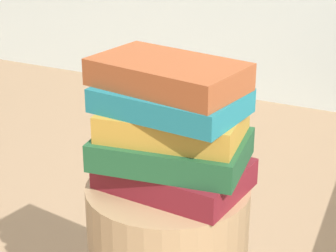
% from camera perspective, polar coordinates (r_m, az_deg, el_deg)
% --- Properties ---
extents(book_maroon, '(0.30, 0.22, 0.06)m').
position_cam_1_polar(book_maroon, '(1.27, 0.57, -4.34)').
color(book_maroon, maroon).
rests_on(book_maroon, side_table).
extents(book_forest, '(0.32, 0.24, 0.06)m').
position_cam_1_polar(book_forest, '(1.25, 0.35, -2.12)').
color(book_forest, '#1E512D').
rests_on(book_forest, book_maroon).
extents(book_ochre, '(0.29, 0.22, 0.05)m').
position_cam_1_polar(book_ochre, '(1.23, 0.46, 0.30)').
color(book_ochre, '#B7842D').
rests_on(book_ochre, book_forest).
extents(book_teal, '(0.29, 0.21, 0.05)m').
position_cam_1_polar(book_teal, '(1.20, 0.23, 2.34)').
color(book_teal, '#1E727F').
rests_on(book_teal, book_ochre).
extents(book_rust, '(0.31, 0.21, 0.05)m').
position_cam_1_polar(book_rust, '(1.19, -0.06, 4.73)').
color(book_rust, '#994723').
rests_on(book_rust, book_teal).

